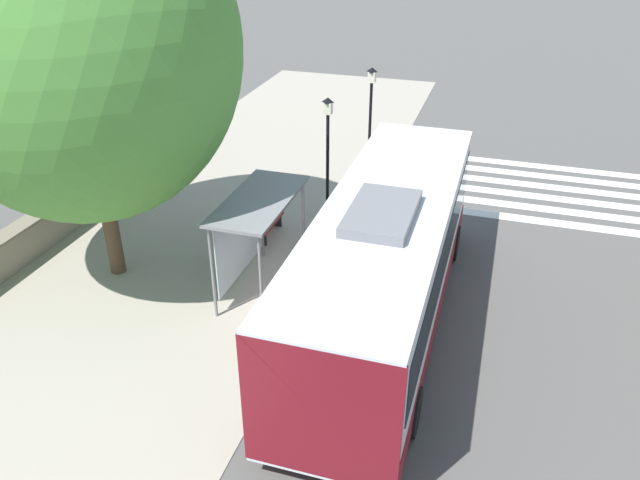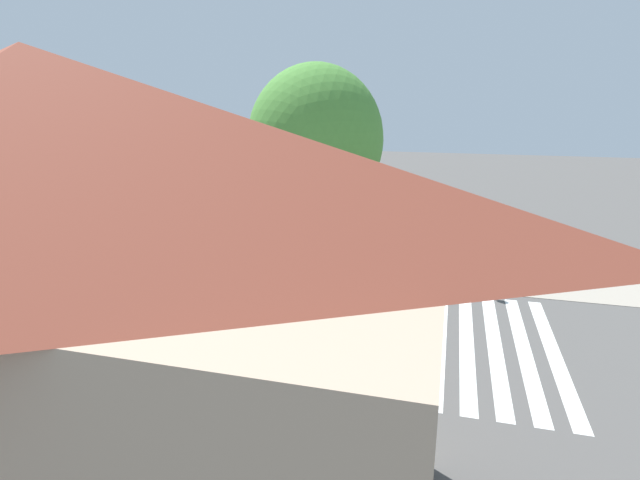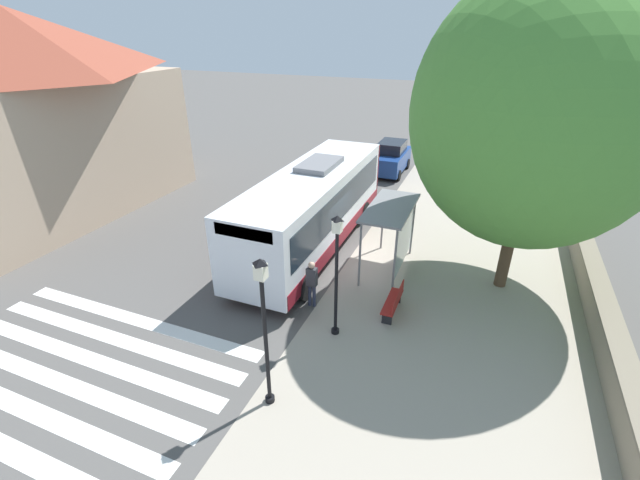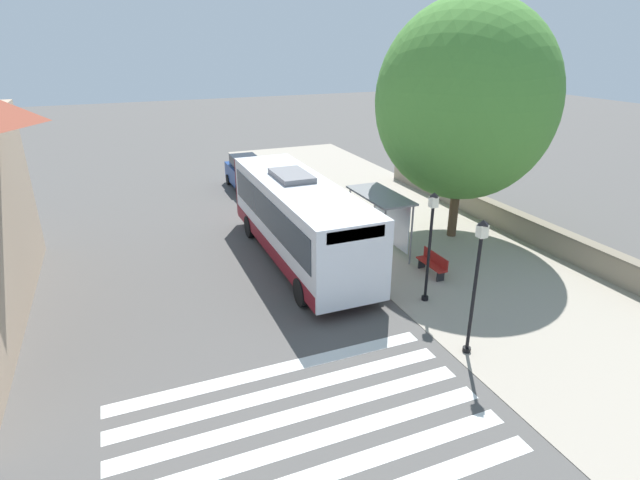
% 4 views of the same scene
% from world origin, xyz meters
% --- Properties ---
extents(ground_plane, '(120.00, 120.00, 0.00)m').
position_xyz_m(ground_plane, '(0.00, 0.00, 0.00)').
color(ground_plane, '#514F4C').
rests_on(ground_plane, ground).
extents(sidewalk_plaza, '(9.00, 44.00, 0.02)m').
position_xyz_m(sidewalk_plaza, '(-4.50, 0.00, 0.01)').
color(sidewalk_plaza, '#9E9384').
rests_on(sidewalk_plaza, ground).
extents(crosswalk_stripes, '(9.00, 5.25, 0.01)m').
position_xyz_m(crosswalk_stripes, '(5.00, 8.79, 0.00)').
color(crosswalk_stripes, silver).
rests_on(crosswalk_stripes, ground).
extents(stone_wall, '(0.60, 20.00, 1.09)m').
position_xyz_m(stone_wall, '(-8.55, 0.00, 0.55)').
color(stone_wall, gray).
rests_on(stone_wall, ground).
extents(bus, '(2.79, 10.41, 3.50)m').
position_xyz_m(bus, '(1.79, -0.39, 1.82)').
color(bus, silver).
rests_on(bus, ground).
extents(bus_shelter, '(1.54, 3.41, 2.61)m').
position_xyz_m(bus_shelter, '(-1.71, 0.26, 2.13)').
color(bus_shelter, slate).
rests_on(bus_shelter, ground).
extents(pedestrian, '(0.34, 0.22, 1.68)m').
position_xyz_m(pedestrian, '(0.15, 3.55, 0.99)').
color(pedestrian, '#2D3347').
rests_on(pedestrian, ground).
extents(bench, '(0.40, 1.58, 0.88)m').
position_xyz_m(bench, '(-2.49, 2.96, 0.47)').
color(bench, maroon).
rests_on(bench, ground).
extents(street_lamp_near, '(0.28, 0.28, 4.14)m').
position_xyz_m(street_lamp_near, '(-0.48, 7.72, 2.46)').
color(street_lamp_near, black).
rests_on(street_lamp_near, ground).
extents(street_lamp_far, '(0.28, 0.28, 3.95)m').
position_xyz_m(street_lamp_far, '(-1.08, 4.62, 2.36)').
color(street_lamp_far, black).
rests_on(street_lamp_far, ground).
extents(shade_tree, '(7.60, 7.60, 10.29)m').
position_xyz_m(shade_tree, '(-5.68, -0.18, 6.10)').
color(shade_tree, brown).
rests_on(shade_tree, ground).
extents(parked_car_behind_bus, '(1.87, 3.98, 1.96)m').
position_xyz_m(parked_car_behind_bus, '(1.17, -11.45, 0.95)').
color(parked_car_behind_bus, navy).
rests_on(parked_car_behind_bus, ground).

